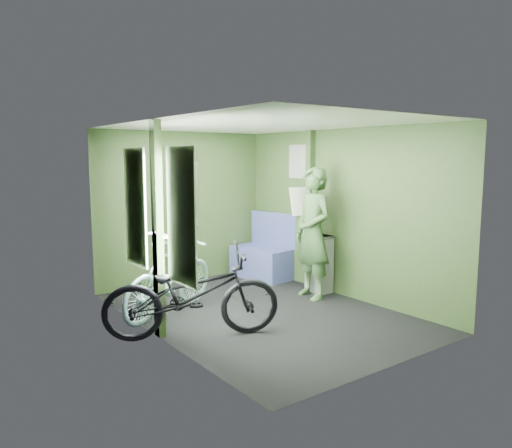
# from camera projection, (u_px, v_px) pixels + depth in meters

# --- Properties ---
(room) EXTENTS (4.00, 4.02, 2.31)m
(room) POSITION_uv_depth(u_px,v_px,m) (257.00, 197.00, 6.01)
(room) COLOR black
(room) RESTS_ON ground
(bicycle_black) EXTENTS (2.01, 1.46, 1.05)m
(bicycle_black) POSITION_uv_depth(u_px,v_px,m) (193.00, 338.00, 5.31)
(bicycle_black) COLOR black
(bicycle_black) RESTS_ON ground
(bicycle_mint) EXTENTS (1.69, 1.16, 1.01)m
(bicycle_mint) POSITION_uv_depth(u_px,v_px,m) (172.00, 315.00, 6.08)
(bicycle_mint) COLOR #8CC4B9
(bicycle_mint) RESTS_ON ground
(passenger) EXTENTS (0.51, 0.73, 1.78)m
(passenger) POSITION_uv_depth(u_px,v_px,m) (313.00, 233.00, 6.76)
(passenger) COLOR #3C5D32
(passenger) RESTS_ON ground
(waste_box) EXTENTS (0.24, 0.34, 0.82)m
(waste_box) POSITION_uv_depth(u_px,v_px,m) (319.00, 263.00, 7.11)
(waste_box) COLOR gray
(waste_box) RESTS_ON ground
(bench_seat) EXTENTS (0.67, 1.04, 1.03)m
(bench_seat) POSITION_uv_depth(u_px,v_px,m) (264.00, 258.00, 7.99)
(bench_seat) COLOR navy
(bench_seat) RESTS_ON ground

